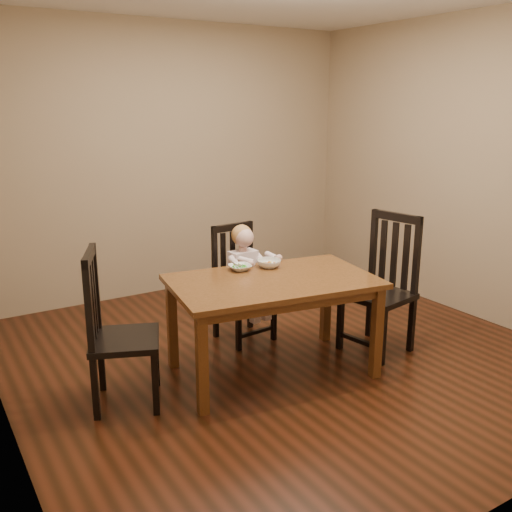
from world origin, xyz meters
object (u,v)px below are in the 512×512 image
chair_left (116,332)px  bowl_peas (240,267)px  chair_right (382,286)px  chair_child (241,285)px  toddler (244,271)px  dining_table (273,290)px  bowl_veg (269,263)px

chair_left → bowl_peas: chair_left is taller
chair_right → chair_child: bearing=36.2°
toddler → bowl_peas: size_ratio=3.08×
dining_table → chair_right: size_ratio=1.42×
chair_left → bowl_veg: bearing=117.3°
chair_right → bowl_veg: chair_right is taller
toddler → bowl_veg: toddler is taller
toddler → bowl_veg: bearing=85.0°
chair_right → bowl_veg: 0.93m
chair_child → bowl_veg: chair_child is taller
chair_left → toddler: bearing=133.6°
dining_table → chair_child: bearing=78.5°
chair_left → dining_table: bearing=104.4°
chair_child → chair_right: bearing=131.9°
toddler → dining_table: bearing=72.9°
toddler → chair_child: bearing=-90.0°
toddler → bowl_peas: toddler is taller
chair_child → toddler: size_ratio=1.87×
chair_child → bowl_peas: 0.52m
dining_table → chair_child: size_ratio=1.62×
chair_child → bowl_peas: size_ratio=5.76×
chair_left → bowl_veg: 1.27m
bowl_peas → bowl_veg: bowl_veg is taller
bowl_peas → bowl_veg: (0.23, -0.05, 0.01)m
chair_right → toddler: (-0.82, 0.74, 0.07)m
toddler → bowl_veg: (-0.00, -0.37, 0.16)m
chair_child → toddler: (0.00, -0.05, 0.13)m
dining_table → toddler: bearing=77.4°
dining_table → chair_right: (0.97, -0.10, -0.11)m
toddler → chair_left: bearing=16.5°
chair_child → bowl_peas: chair_child is taller
bowl_veg → dining_table: bearing=-118.0°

